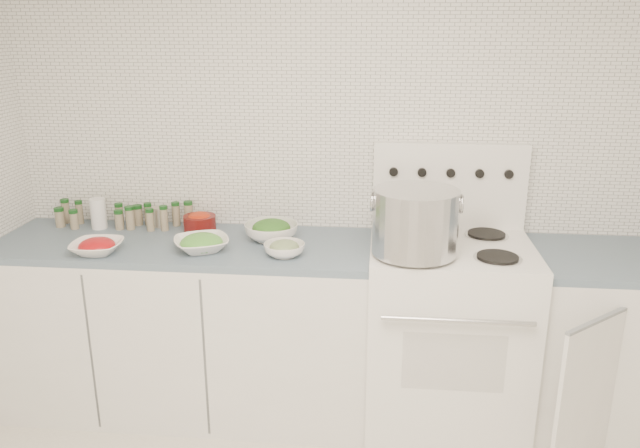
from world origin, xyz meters
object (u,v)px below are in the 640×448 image
Objects in this scene: stock_pot at (415,219)px; bowl_tomato at (97,247)px; bowl_snowpea at (201,243)px; stove at (446,328)px.

stock_pot is 1.63× the size of bowl_tomato.
bowl_snowpea reaches higher than bowl_tomato.
stove is at bearing 6.75° from bowl_tomato.
stock_pot reaches higher than bowl_snowpea.
bowl_snowpea is at bearing -174.64° from stove.
stove is 5.57× the size of bowl_tomato.
stove is 4.06× the size of bowl_snowpea.
bowl_tomato is at bearing -169.85° from bowl_snowpea.
bowl_tomato is 0.48m from bowl_snowpea.
stove reaches higher than stock_pot.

